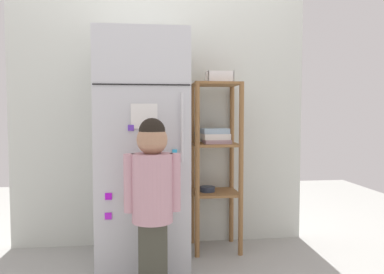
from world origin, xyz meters
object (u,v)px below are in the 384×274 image
(pantry_shelf_unit, at_px, (215,151))
(fruit_bin, at_px, (219,78))
(refrigerator, at_px, (143,149))
(child_standing, at_px, (152,187))

(pantry_shelf_unit, xyz_separation_m, fruit_bin, (0.03, 0.02, 0.56))
(refrigerator, xyz_separation_m, fruit_bin, (0.58, 0.16, 0.52))
(child_standing, bearing_deg, refrigerator, 96.27)
(pantry_shelf_unit, bearing_deg, refrigerator, -165.23)
(child_standing, bearing_deg, pantry_shelf_unit, 53.49)
(fruit_bin, bearing_deg, refrigerator, -164.20)
(pantry_shelf_unit, distance_m, fruit_bin, 0.56)
(child_standing, height_order, pantry_shelf_unit, pantry_shelf_unit)
(pantry_shelf_unit, bearing_deg, child_standing, -126.51)
(refrigerator, height_order, child_standing, refrigerator)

